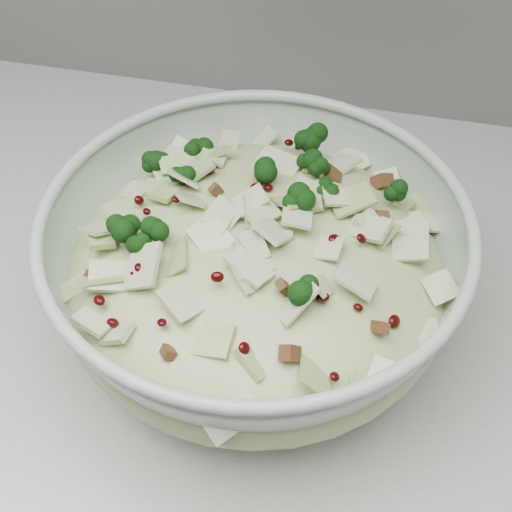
{
  "coord_description": "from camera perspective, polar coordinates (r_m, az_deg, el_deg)",
  "views": [
    {
      "loc": [
        -0.47,
        1.23,
        1.41
      ],
      "look_at": [
        -0.55,
        1.61,
        1.0
      ],
      "focal_mm": 50.0,
      "sensor_mm": 36.0,
      "label": 1
    }
  ],
  "objects": [
    {
      "name": "mixing_bowl",
      "position": [
        0.59,
        -0.02,
        -1.31
      ],
      "size": [
        0.43,
        0.43,
        0.14
      ],
      "rotation": [
        0.0,
        0.0,
        0.33
      ],
      "color": "#ABBCAF",
      "rests_on": "counter"
    },
    {
      "name": "salad",
      "position": [
        0.57,
        -0.02,
        0.17
      ],
      "size": [
        0.34,
        0.34,
        0.14
      ],
      "rotation": [
        0.0,
        0.0,
        -0.08
      ],
      "color": "#BBC989",
      "rests_on": "mixing_bowl"
    }
  ]
}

